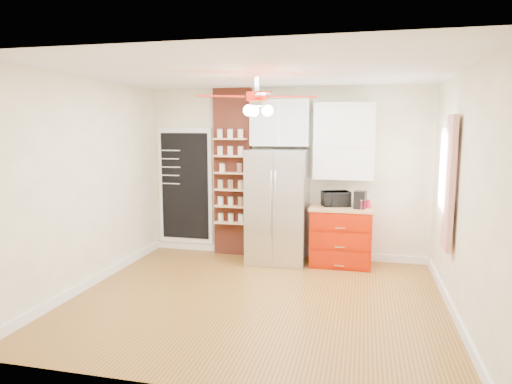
% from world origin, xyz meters
% --- Properties ---
extents(floor, '(4.50, 4.50, 0.00)m').
position_xyz_m(floor, '(0.00, 0.00, 0.00)').
color(floor, olive).
rests_on(floor, ground).
extents(ceiling, '(4.50, 4.50, 0.00)m').
position_xyz_m(ceiling, '(0.00, 0.00, 2.70)').
color(ceiling, white).
rests_on(ceiling, wall_back).
extents(wall_back, '(4.50, 0.02, 2.70)m').
position_xyz_m(wall_back, '(0.00, 2.00, 1.35)').
color(wall_back, '#FFF4CD').
rests_on(wall_back, floor).
extents(wall_front, '(4.50, 0.02, 2.70)m').
position_xyz_m(wall_front, '(0.00, -2.00, 1.35)').
color(wall_front, '#FFF4CD').
rests_on(wall_front, floor).
extents(wall_left, '(0.02, 4.00, 2.70)m').
position_xyz_m(wall_left, '(-2.25, 0.00, 1.35)').
color(wall_left, '#FFF4CD').
rests_on(wall_left, floor).
extents(wall_right, '(0.02, 4.00, 2.70)m').
position_xyz_m(wall_right, '(2.25, 0.00, 1.35)').
color(wall_right, '#FFF4CD').
rests_on(wall_right, floor).
extents(chalkboard, '(0.95, 0.05, 1.95)m').
position_xyz_m(chalkboard, '(-1.70, 1.96, 1.10)').
color(chalkboard, white).
rests_on(chalkboard, wall_back).
extents(brick_pillar, '(0.60, 0.16, 2.70)m').
position_xyz_m(brick_pillar, '(-0.85, 1.92, 1.35)').
color(brick_pillar, brown).
rests_on(brick_pillar, floor).
extents(fridge, '(0.90, 0.70, 1.75)m').
position_xyz_m(fridge, '(-0.05, 1.63, 0.88)').
color(fridge, silver).
rests_on(fridge, floor).
extents(upper_glass_cabinet, '(0.90, 0.35, 0.70)m').
position_xyz_m(upper_glass_cabinet, '(-0.05, 1.82, 2.15)').
color(upper_glass_cabinet, white).
rests_on(upper_glass_cabinet, wall_back).
extents(red_cabinet, '(0.94, 0.64, 0.90)m').
position_xyz_m(red_cabinet, '(0.92, 1.68, 0.45)').
color(red_cabinet, '#A81600').
rests_on(red_cabinet, floor).
extents(upper_shelf_unit, '(0.90, 0.30, 1.15)m').
position_xyz_m(upper_shelf_unit, '(0.92, 1.85, 1.88)').
color(upper_shelf_unit, white).
rests_on(upper_shelf_unit, wall_back).
extents(window, '(0.04, 0.75, 1.05)m').
position_xyz_m(window, '(2.23, 0.90, 1.55)').
color(window, white).
rests_on(window, wall_right).
extents(curtain, '(0.06, 0.40, 1.55)m').
position_xyz_m(curtain, '(2.18, 0.35, 1.45)').
color(curtain, '#B02817').
rests_on(curtain, wall_right).
extents(ceiling_fan, '(1.40, 1.40, 0.44)m').
position_xyz_m(ceiling_fan, '(0.00, 0.00, 2.42)').
color(ceiling_fan, silver).
rests_on(ceiling_fan, ceiling).
extents(toaster_oven, '(0.47, 0.39, 0.22)m').
position_xyz_m(toaster_oven, '(0.83, 1.72, 1.01)').
color(toaster_oven, black).
rests_on(toaster_oven, red_cabinet).
extents(coffee_maker, '(0.19, 0.21, 0.26)m').
position_xyz_m(coffee_maker, '(1.19, 1.58, 1.03)').
color(coffee_maker, black).
rests_on(coffee_maker, red_cabinet).
extents(canister_left, '(0.10, 0.10, 0.13)m').
position_xyz_m(canister_left, '(1.22, 1.53, 0.96)').
color(canister_left, '#B00927').
rests_on(canister_left, red_cabinet).
extents(canister_right, '(0.12, 0.12, 0.13)m').
position_xyz_m(canister_right, '(1.29, 1.68, 0.96)').
color(canister_right, '#B90A27').
rests_on(canister_right, red_cabinet).
extents(pantry_jar_oats, '(0.11, 0.11, 0.13)m').
position_xyz_m(pantry_jar_oats, '(-0.98, 1.77, 1.44)').
color(pantry_jar_oats, beige).
rests_on(pantry_jar_oats, brick_pillar).
extents(pantry_jar_beans, '(0.09, 0.09, 0.13)m').
position_xyz_m(pantry_jar_beans, '(-0.70, 1.79, 1.44)').
color(pantry_jar_beans, '#895B46').
rests_on(pantry_jar_beans, brick_pillar).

